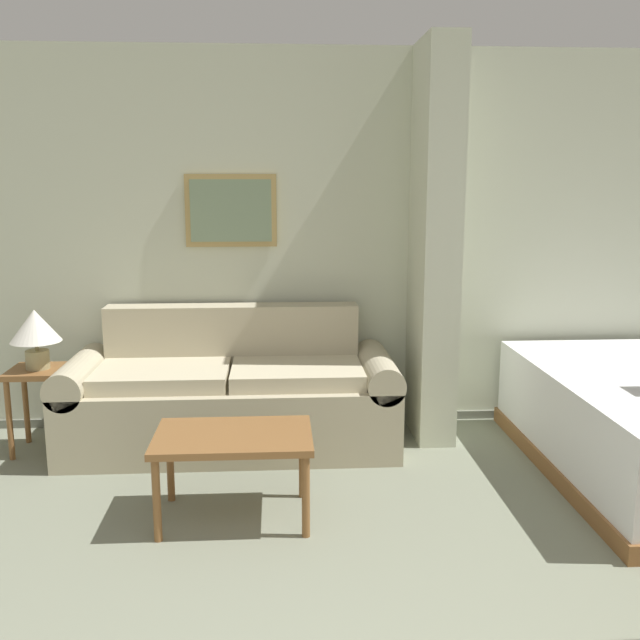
# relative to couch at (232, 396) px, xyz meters

# --- Properties ---
(wall_back) EXTENTS (7.10, 0.16, 2.60)m
(wall_back) POSITION_rel_couch_xyz_m (0.81, 0.48, 0.97)
(wall_back) COLOR beige
(wall_back) RESTS_ON ground_plane
(wall_partition_pillar) EXTENTS (0.24, 0.58, 2.60)m
(wall_partition_pillar) POSITION_rel_couch_xyz_m (1.34, 0.13, 0.97)
(wall_partition_pillar) COLOR beige
(wall_partition_pillar) RESTS_ON ground_plane
(couch) EXTENTS (2.15, 0.84, 0.89)m
(couch) POSITION_rel_couch_xyz_m (0.00, 0.00, 0.00)
(couch) COLOR #B7AD8E
(couch) RESTS_ON ground_plane
(coffee_table) EXTENTS (0.80, 0.53, 0.46)m
(coffee_table) POSITION_rel_couch_xyz_m (0.07, -1.06, 0.08)
(coffee_table) COLOR brown
(coffee_table) RESTS_ON ground_plane
(side_table) EXTENTS (0.36, 0.36, 0.55)m
(side_table) POSITION_rel_couch_xyz_m (-1.21, -0.03, 0.10)
(side_table) COLOR brown
(side_table) RESTS_ON ground_plane
(table_lamp) EXTENTS (0.32, 0.32, 0.38)m
(table_lamp) POSITION_rel_couch_xyz_m (-1.21, -0.03, 0.47)
(table_lamp) COLOR tan
(table_lamp) RESTS_ON side_table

